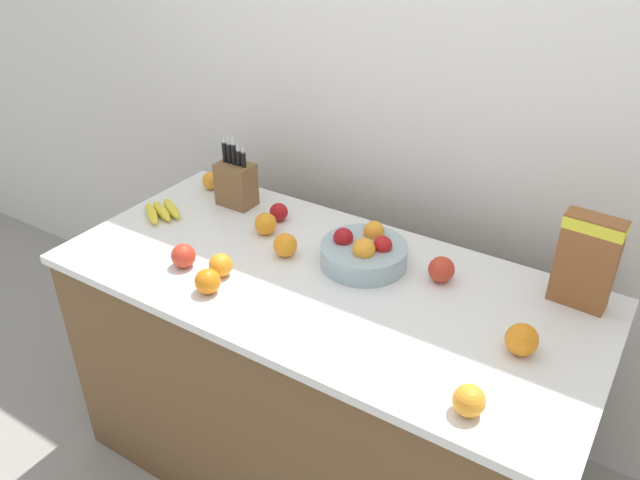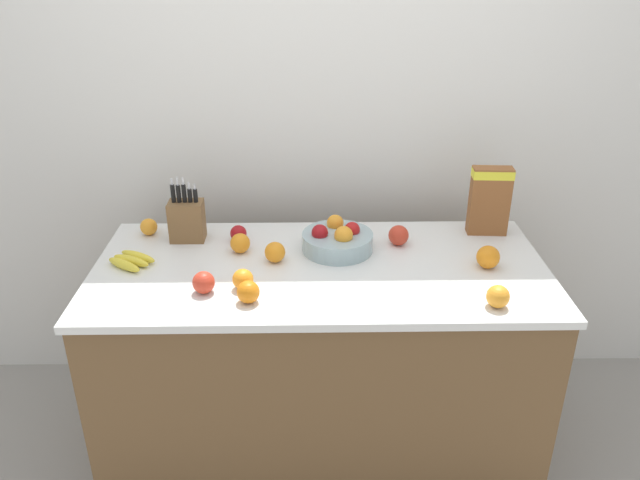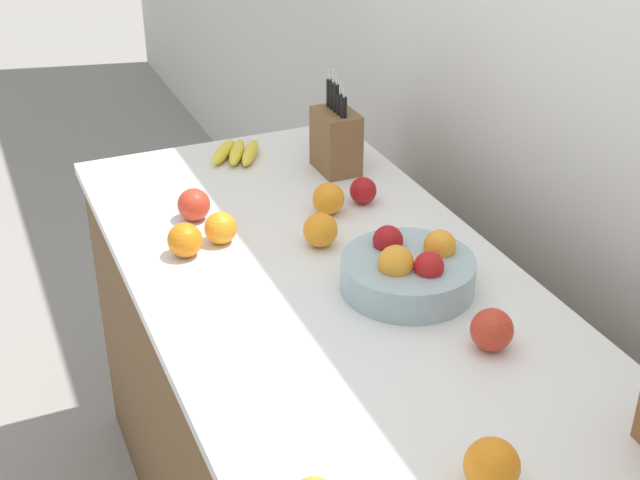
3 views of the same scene
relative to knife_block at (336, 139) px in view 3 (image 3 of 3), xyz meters
The scene contains 14 objects.
wall_back 0.73m from the knife_block, 34.59° to the left, with size 9.00×0.06×2.60m.
counter 0.80m from the knife_block, 24.10° to the right, with size 1.74×0.81×0.90m.
knife_block is the anchor object (origin of this frame).
fruit_bowl 0.63m from the knife_block, 10.01° to the right, with size 0.28×0.28×0.12m.
banana_bunch 0.30m from the knife_block, 129.07° to the right, with size 0.20×0.19×0.04m.
apple_middle 0.87m from the knife_block, ahead, with size 0.08×0.08×0.08m, color red.
apple_rightmost 0.46m from the knife_block, 73.28° to the right, with size 0.08×0.08×0.08m, color red.
apple_front 0.22m from the knife_block, ahead, with size 0.07×0.07×0.07m, color #A31419.
orange_near_bowl 0.59m from the knife_block, 59.75° to the right, with size 0.08×0.08×0.08m, color orange.
orange_mid_right 0.19m from the knife_block, 164.25° to the left, with size 0.07×0.07×0.07m, color orange.
orange_by_cereal 0.49m from the knife_block, 57.04° to the right, with size 0.08×0.08×0.08m, color orange.
orange_back_center 1.21m from the knife_block, 12.75° to the right, with size 0.09×0.09×0.09m, color orange.
orange_front_right 0.43m from the knife_block, 28.93° to the right, with size 0.08×0.08×0.08m, color orange.
orange_mid_left 0.26m from the knife_block, 28.22° to the right, with size 0.08×0.08×0.08m, color orange.
Camera 3 is at (1.48, -0.67, 1.91)m, focal length 50.00 mm.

